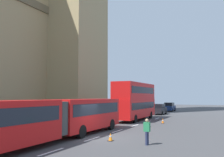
# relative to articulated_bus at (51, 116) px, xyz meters

# --- Properties ---
(ground_plane) EXTENTS (160.00, 160.00, 0.00)m
(ground_plane) POSITION_rel_articulated_bus_xyz_m (3.08, -1.99, -1.75)
(ground_plane) COLOR #424244
(lane_centre_marking) EXTENTS (34.40, 0.16, 0.01)m
(lane_centre_marking) POSITION_rel_articulated_bus_xyz_m (4.51, -1.99, -1.74)
(lane_centre_marking) COLOR silver
(lane_centre_marking) RESTS_ON ground_plane
(articulated_bus) EXTENTS (17.59, 2.54, 2.90)m
(articulated_bus) POSITION_rel_articulated_bus_xyz_m (0.00, 0.00, 0.00)
(articulated_bus) COLOR red
(articulated_bus) RESTS_ON ground_plane
(double_decker_bus) EXTENTS (10.21, 2.54, 4.90)m
(double_decker_bus) POSITION_rel_articulated_bus_xyz_m (17.08, 0.00, 0.96)
(double_decker_bus) COLOR red
(double_decker_bus) RESTS_ON ground_plane
(sedan_lead) EXTENTS (4.40, 1.86, 1.85)m
(sedan_lead) POSITION_rel_articulated_bus_xyz_m (28.66, -0.27, -0.83)
(sedan_lead) COLOR black
(sedan_lead) RESTS_ON ground_plane
(sedan_trailing) EXTENTS (4.40, 1.86, 1.85)m
(sedan_trailing) POSITION_rel_articulated_bus_xyz_m (38.62, 0.03, -0.83)
(sedan_trailing) COLOR navy
(sedan_trailing) RESTS_ON ground_plane
(traffic_cone_west) EXTENTS (0.36, 0.36, 0.58)m
(traffic_cone_west) POSITION_rel_articulated_bus_xyz_m (2.06, -3.57, -1.46)
(traffic_cone_west) COLOR black
(traffic_cone_west) RESTS_ON ground_plane
(traffic_cone_middle) EXTENTS (0.36, 0.36, 0.58)m
(traffic_cone_middle) POSITION_rel_articulated_bus_xyz_m (10.99, -3.67, -1.46)
(traffic_cone_middle) COLOR black
(traffic_cone_middle) RESTS_ON ground_plane
(traffic_cone_east) EXTENTS (0.36, 0.36, 0.58)m
(traffic_cone_east) POSITION_rel_articulated_bus_xyz_m (14.80, -4.22, -1.46)
(traffic_cone_east) COLOR black
(traffic_cone_east) RESTS_ON ground_plane
(pedestrian_near_cones) EXTENTS (0.36, 0.41, 1.69)m
(pedestrian_near_cones) POSITION_rel_articulated_bus_xyz_m (1.81, -6.32, -0.83)
(pedestrian_near_cones) COLOR #262D4C
(pedestrian_near_cones) RESTS_ON ground_plane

